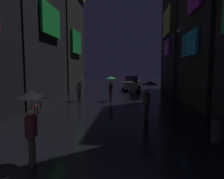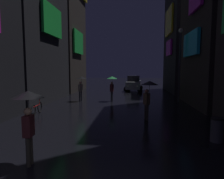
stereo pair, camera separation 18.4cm
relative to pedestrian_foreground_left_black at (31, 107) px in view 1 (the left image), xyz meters
name	(u,v)px [view 1 (the left image)]	position (x,y,z in m)	size (l,w,h in m)	color
building_right_far	(184,39)	(9.30, 19.61, 4.70)	(4.25, 7.87, 12.72)	#232328
pedestrian_foreground_left_black	(31,107)	(0.00, 0.00, 0.00)	(0.90, 0.90, 2.12)	#38332D
pedestrian_midstreet_left_black	(80,82)	(-1.38, 11.31, 0.00)	(0.90, 0.90, 2.12)	#2D2D38
pedestrian_midstreet_centre_black	(149,89)	(3.80, 5.29, 0.00)	(0.90, 0.90, 2.12)	#38332D
pedestrian_near_crossing_green	(111,82)	(1.23, 11.56, 0.00)	(0.90, 0.90, 2.12)	#2D2D38
bicycle_parked_at_storefront	(36,108)	(-2.79, 6.03, -1.28)	(0.28, 1.81, 0.96)	black
car_distant	(132,83)	(3.15, 19.96, -0.74)	(2.44, 4.24, 1.92)	#99999E
streetlamp_right_far	(178,57)	(6.82, 11.68, 2.06)	(0.36, 0.36, 6.03)	#2D2D33
trash_bin	(218,129)	(6.12, 2.36, -1.20)	(0.46, 0.46, 0.93)	#3F3F47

